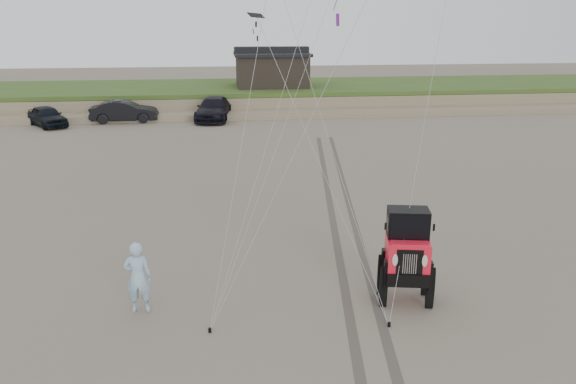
# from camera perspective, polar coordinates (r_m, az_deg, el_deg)

# --- Properties ---
(ground) EXTENTS (160.00, 160.00, 0.00)m
(ground) POSITION_cam_1_polar(r_m,az_deg,el_deg) (14.70, 4.50, -13.13)
(ground) COLOR #6B6054
(ground) RESTS_ON ground
(dune_ridge) EXTENTS (160.00, 14.25, 1.73)m
(dune_ridge) POSITION_cam_1_polar(r_m,az_deg,el_deg) (50.41, -4.01, 9.70)
(dune_ridge) COLOR #7A6B54
(dune_ridge) RESTS_ON ground
(cabin) EXTENTS (6.40, 5.40, 3.35)m
(cabin) POSITION_cam_1_polar(r_m,az_deg,el_deg) (49.80, -1.68, 12.43)
(cabin) COLOR black
(cabin) RESTS_ON dune_ridge
(truck_a) EXTENTS (3.83, 4.48, 1.45)m
(truck_a) POSITION_cam_1_polar(r_m,az_deg,el_deg) (43.86, -23.26, 7.09)
(truck_a) COLOR black
(truck_a) RESTS_ON ground
(truck_b) EXTENTS (4.94, 1.86, 1.61)m
(truck_b) POSITION_cam_1_polar(r_m,az_deg,el_deg) (43.74, -16.29, 7.88)
(truck_b) COLOR black
(truck_b) RESTS_ON ground
(truck_c) EXTENTS (3.11, 6.00, 1.66)m
(truck_c) POSITION_cam_1_polar(r_m,az_deg,el_deg) (43.34, -7.54, 8.37)
(truck_c) COLOR black
(truck_c) RESTS_ON ground
(jeep) EXTENTS (3.45, 5.94, 2.08)m
(jeep) POSITION_cam_1_polar(r_m,az_deg,el_deg) (15.53, 11.91, -7.40)
(jeep) COLOR #FD1B33
(jeep) RESTS_ON ground
(man) EXTENTS (0.72, 0.48, 1.96)m
(man) POSITION_cam_1_polar(r_m,az_deg,el_deg) (15.25, -15.01, -8.37)
(man) COLOR #88A3D3
(man) RESTS_ON ground
(stake_main) EXTENTS (0.08, 0.08, 0.12)m
(stake_main) POSITION_cam_1_polar(r_m,az_deg,el_deg) (14.37, -7.95, -13.74)
(stake_main) COLOR black
(stake_main) RESTS_ON ground
(stake_aux) EXTENTS (0.08, 0.08, 0.12)m
(stake_aux) POSITION_cam_1_polar(r_m,az_deg,el_deg) (14.69, 10.23, -13.11)
(stake_aux) COLOR black
(stake_aux) RESTS_ON ground
(tire_tracks) EXTENTS (5.22, 29.74, 0.01)m
(tire_tracks) POSITION_cam_1_polar(r_m,az_deg,el_deg) (22.21, 5.51, -2.34)
(tire_tracks) COLOR #4C443D
(tire_tracks) RESTS_ON ground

